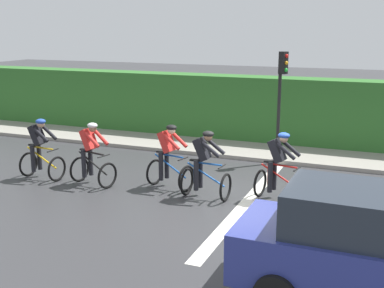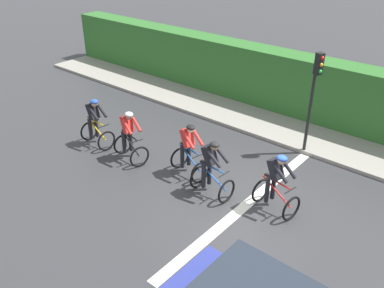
% 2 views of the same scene
% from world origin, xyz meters
% --- Properties ---
extents(ground_plane, '(80.00, 80.00, 0.00)m').
position_xyz_m(ground_plane, '(0.00, 0.00, 0.00)').
color(ground_plane, '#333335').
extents(sidewalk_kerb, '(2.80, 24.08, 0.12)m').
position_xyz_m(sidewalk_kerb, '(4.91, 2.00, 0.06)').
color(sidewalk_kerb, gray).
rests_on(sidewalk_kerb, ground).
extents(stone_wall_low, '(0.44, 24.08, 0.48)m').
position_xyz_m(stone_wall_low, '(5.81, 2.00, 0.24)').
color(stone_wall_low, gray).
rests_on(stone_wall_low, ground).
extents(hedge_wall, '(1.10, 24.08, 2.34)m').
position_xyz_m(hedge_wall, '(6.11, 2.00, 1.17)').
color(hedge_wall, '#2D6628').
rests_on(hedge_wall, ground).
extents(road_marking_stop_line, '(7.00, 0.30, 0.01)m').
position_xyz_m(road_marking_stop_line, '(0.00, -0.07, 0.00)').
color(road_marking_stop_line, silver).
rests_on(road_marking_stop_line, ground).
extents(cyclist_lead, '(0.77, 1.13, 1.66)m').
position_xyz_m(cyclist_lead, '(-0.35, 5.64, 0.80)').
color(cyclist_lead, black).
rests_on(cyclist_lead, ground).
extents(cyclist_second, '(0.90, 1.20, 1.66)m').
position_xyz_m(cyclist_second, '(-0.29, 4.05, 0.80)').
color(cyclist_second, black).
rests_on(cyclist_second, ground).
extents(cyclist_mid, '(0.91, 1.21, 1.66)m').
position_xyz_m(cyclist_mid, '(0.23, 2.08, 0.80)').
color(cyclist_mid, black).
rests_on(cyclist_mid, ground).
extents(cyclist_fourth, '(0.75, 1.12, 1.66)m').
position_xyz_m(cyclist_fourth, '(-0.14, 0.98, 0.80)').
color(cyclist_fourth, black).
rests_on(cyclist_fourth, ground).
extents(cyclist_trailing, '(0.87, 1.19, 1.66)m').
position_xyz_m(cyclist_trailing, '(0.36, -0.71, 0.80)').
color(cyclist_trailing, black).
rests_on(cyclist_trailing, ground).
extents(traffic_light_near_crossing, '(0.27, 0.29, 3.34)m').
position_xyz_m(traffic_light_near_crossing, '(3.58, -0.00, 2.22)').
color(traffic_light_near_crossing, black).
rests_on(traffic_light_near_crossing, ground).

